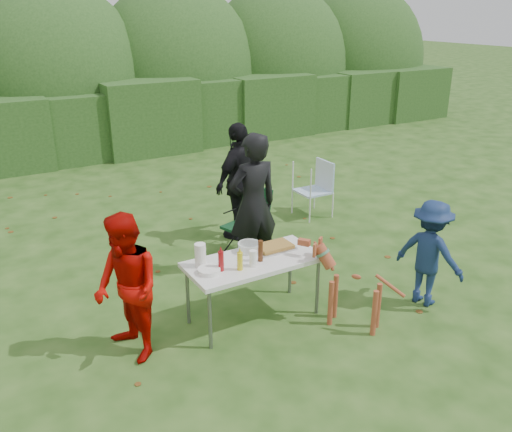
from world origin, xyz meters
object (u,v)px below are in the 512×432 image
person_red_jacket (127,289)px  person_black_puffy (240,181)px  ketchup_bottle (221,261)px  paper_towel_roll (200,255)px  dog (355,289)px  beer_bottle (260,251)px  camping_chair (246,223)px  person_cook (253,205)px  mustard_bottle (240,261)px  lawn_chair (313,189)px  folding_table (254,264)px  child (430,253)px

person_red_jacket → person_black_puffy: (2.42, 2.11, 0.12)m
ketchup_bottle → paper_towel_roll: bearing=125.5°
dog → beer_bottle: (-0.83, 0.63, 0.40)m
dog → camping_chair: 2.22m
camping_chair → ketchup_bottle: 2.00m
person_cook → person_black_puffy: 1.22m
mustard_bottle → ketchup_bottle: 0.20m
lawn_chair → paper_towel_roll: bearing=36.2°
folding_table → person_red_jacket: size_ratio=0.98×
person_cook → child: bearing=128.5°
paper_towel_roll → lawn_chair: bearing=35.1°
beer_bottle → person_black_puffy: bearing=66.3°
person_cook → mustard_bottle: 1.41m
folding_table → beer_bottle: (0.05, -0.07, 0.17)m
child → mustard_bottle: (-2.20, 0.59, 0.20)m
person_cook → folding_table: bearing=60.1°
mustard_bottle → person_cook: bearing=54.2°
lawn_chair → person_cook: bearing=35.2°
mustard_bottle → paper_towel_roll: 0.43m
person_black_puffy → lawn_chair: person_black_puffy is taller
person_cook → lawn_chair: (1.91, 1.29, -0.48)m
paper_towel_roll → mustard_bottle: bearing=-41.4°
mustard_bottle → beer_bottle: size_ratio=0.83×
lawn_chair → beer_bottle: size_ratio=3.91×
beer_bottle → paper_towel_roll: (-0.62, 0.21, 0.01)m
child → ketchup_bottle: 2.48m
camping_chair → lawn_chair: (1.73, 0.77, -0.02)m
person_red_jacket → camping_chair: size_ratio=1.57×
ketchup_bottle → beer_bottle: size_ratio=0.92×
person_cook → ketchup_bottle: bearing=46.5°
folding_table → person_cook: person_cook is taller
camping_chair → person_cook: bearing=53.5°
child → dog: (-1.08, 0.03, -0.18)m
child → camping_chair: child is taller
person_black_puffy → camping_chair: person_black_puffy is taller
child → ketchup_bottle: child is taller
person_cook → camping_chair: person_cook is taller
beer_bottle → dog: bearing=-37.3°
dog → beer_bottle: size_ratio=4.06×
folding_table → person_black_puffy: bearing=64.6°
ketchup_bottle → mustard_bottle: bearing=-24.9°
lawn_chair → person_red_jacket: bearing=31.2°
child → camping_chair: (-1.20, 2.25, -0.16)m
camping_chair → mustard_bottle: camping_chair is taller
folding_table → camping_chair: (0.76, 1.52, -0.20)m
person_red_jacket → mustard_bottle: bearing=72.5°
person_red_jacket → beer_bottle: 1.47m
person_red_jacket → mustard_bottle: size_ratio=7.63×
mustard_bottle → person_red_jacket: bearing=171.8°
folding_table → person_red_jacket: 1.42m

